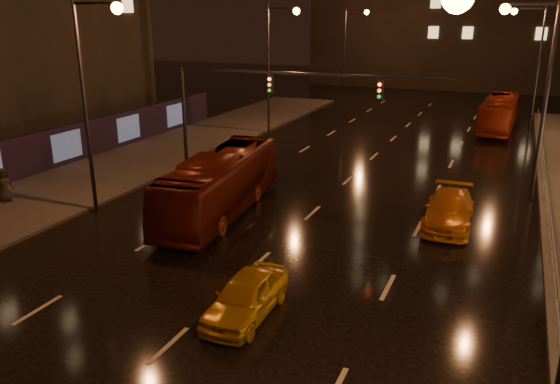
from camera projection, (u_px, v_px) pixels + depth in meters
name	position (u px, v px, depth m)	size (l,w,h in m)	color
ground	(338.00, 190.00, 29.61)	(140.00, 140.00, 0.00)	black
sidewalk_left	(78.00, 184.00, 30.31)	(7.00, 70.00, 0.15)	#38332D
traffic_signal	(253.00, 97.00, 30.05)	(15.31, 0.32, 6.20)	black
streetlight_right	(547.00, 189.00, 8.54)	(2.64, 0.50, 10.00)	black
railing_right	(549.00, 211.00, 23.73)	(0.05, 56.00, 1.00)	#99999E
bus_red	(221.00, 184.00, 25.74)	(2.44, 10.41, 2.90)	#4F120B
bus_curb	(499.00, 113.00, 44.46)	(2.33, 9.95, 2.77)	maroon
taxi_near	(246.00, 296.00, 17.00)	(1.60, 3.98, 1.36)	#B87E11
taxi_far	(449.00, 210.00, 24.36)	(2.02, 4.97, 1.44)	#C36712
pedestrian_c	(4.00, 185.00, 27.03)	(0.83, 0.54, 1.70)	black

